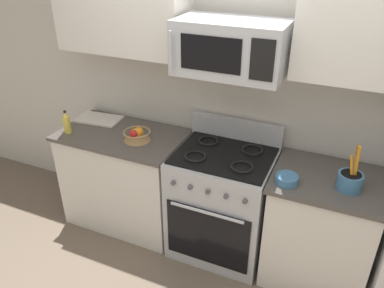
% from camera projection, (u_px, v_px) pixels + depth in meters
% --- Properties ---
extents(wall_back, '(8.00, 0.10, 2.60)m').
position_uv_depth(wall_back, '(243.00, 91.00, 3.05)').
color(wall_back, beige).
rests_on(wall_back, ground).
extents(counter_left, '(1.07, 0.64, 0.91)m').
position_uv_depth(counter_left, '(126.00, 178.00, 3.47)').
color(counter_left, silver).
rests_on(counter_left, ground).
extents(range_oven, '(0.76, 0.68, 1.09)m').
position_uv_depth(range_oven, '(222.00, 202.00, 3.14)').
color(range_oven, '#B2B5BA').
rests_on(range_oven, ground).
extents(counter_right, '(0.77, 0.64, 0.91)m').
position_uv_depth(counter_right, '(319.00, 229.00, 2.87)').
color(counter_right, silver).
rests_on(counter_right, ground).
extents(microwave, '(0.74, 0.44, 0.36)m').
position_uv_depth(microwave, '(231.00, 48.00, 2.56)').
color(microwave, '#B2B5BA').
extents(upper_cabinets_left, '(1.06, 0.34, 0.74)m').
position_uv_depth(upper_cabinets_left, '(121.00, 3.00, 2.90)').
color(upper_cabinets_left, silver).
extents(upper_cabinets_right, '(0.76, 0.34, 0.74)m').
position_uv_depth(upper_cabinets_right, '(363.00, 21.00, 2.29)').
color(upper_cabinets_right, silver).
extents(utensil_crock, '(0.16, 0.16, 0.34)m').
position_uv_depth(utensil_crock, '(350.00, 180.00, 2.52)').
color(utensil_crock, teal).
rests_on(utensil_crock, counter_right).
extents(fruit_basket, '(0.23, 0.23, 0.11)m').
position_uv_depth(fruit_basket, '(137.00, 135.00, 3.13)').
color(fruit_basket, '#9E7A4C').
rests_on(fruit_basket, counter_left).
extents(cutting_board, '(0.42, 0.28, 0.02)m').
position_uv_depth(cutting_board, '(99.00, 119.00, 3.49)').
color(cutting_board, silver).
rests_on(cutting_board, counter_left).
extents(bottle_oil, '(0.06, 0.06, 0.20)m').
position_uv_depth(bottle_oil, '(67.00, 123.00, 3.22)').
color(bottle_oil, gold).
rests_on(bottle_oil, counter_left).
extents(prep_bowl, '(0.16, 0.16, 0.06)m').
position_uv_depth(prep_bowl, '(287.00, 179.00, 2.60)').
color(prep_bowl, teal).
rests_on(prep_bowl, counter_right).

